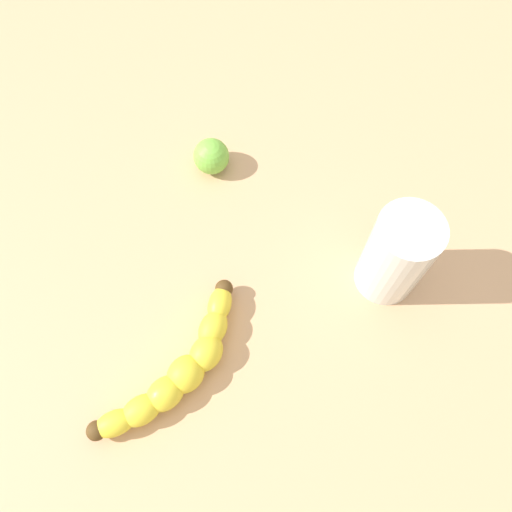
% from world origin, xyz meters
% --- Properties ---
extents(wooden_tabletop, '(1.20, 1.20, 0.03)m').
position_xyz_m(wooden_tabletop, '(0.00, 0.00, 0.01)').
color(wooden_tabletop, tan).
rests_on(wooden_tabletop, ground).
extents(banana, '(0.12, 0.20, 0.04)m').
position_xyz_m(banana, '(-0.02, -0.09, 0.05)').
color(banana, yellow).
rests_on(banana, wooden_tabletop).
extents(smoothie_glass, '(0.07, 0.07, 0.13)m').
position_xyz_m(smoothie_glass, '(0.18, 0.07, 0.09)').
color(smoothie_glass, silver).
rests_on(smoothie_glass, wooden_tabletop).
extents(lime_fruit, '(0.05, 0.05, 0.05)m').
position_xyz_m(lime_fruit, '(-0.06, 0.18, 0.05)').
color(lime_fruit, '#75C142').
rests_on(lime_fruit, wooden_tabletop).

